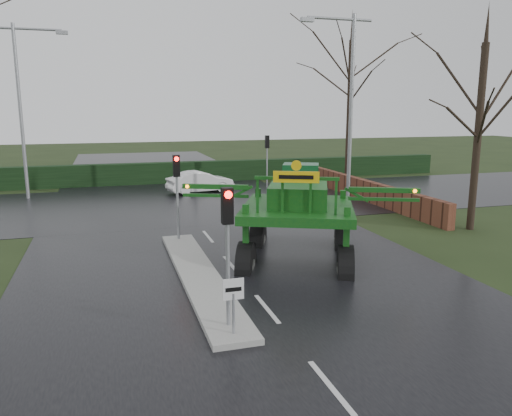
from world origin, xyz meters
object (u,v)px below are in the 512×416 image
object	(u,v)px
traffic_signal_mid	(177,179)
street_light_left_far	(25,96)
traffic_signal_far	(267,149)
white_sedan	(201,193)
street_light_right	(346,95)
traffic_signal_near	(228,227)
crop_sprayer	(247,204)
keep_left_sign	(233,297)

from	to	relation	value
traffic_signal_mid	street_light_left_far	size ratio (longest dim) A/B	0.35
traffic_signal_far	white_sedan	bearing A→B (deg)	10.55
traffic_signal_mid	street_light_right	xyz separation A→B (m)	(9.49, 4.51, 3.40)
traffic_signal_near	crop_sprayer	size ratio (longest dim) A/B	0.46
traffic_signal_far	street_light_left_far	world-z (taller)	street_light_left_far
traffic_signal_near	street_light_left_far	size ratio (longest dim) A/B	0.35
street_light_left_far	crop_sprayer	bearing A→B (deg)	-61.89
traffic_signal_mid	crop_sprayer	xyz separation A→B (m)	(1.80, -3.76, -0.41)
street_light_left_far	traffic_signal_mid	bearing A→B (deg)	-61.14
traffic_signal_mid	street_light_right	world-z (taller)	street_light_right
keep_left_sign	traffic_signal_near	size ratio (longest dim) A/B	0.38
traffic_signal_far	street_light_right	bearing A→B (deg)	101.95
traffic_signal_mid	street_light_right	size ratio (longest dim) A/B	0.35
crop_sprayer	street_light_right	bearing A→B (deg)	71.13
traffic_signal_mid	street_light_left_far	distance (m)	14.68
street_light_right	street_light_left_far	distance (m)	18.24
street_light_right	traffic_signal_near	bearing A→B (deg)	-126.13
traffic_signal_mid	street_light_left_far	xyz separation A→B (m)	(-6.89, 12.51, 3.40)
traffic_signal_near	traffic_signal_mid	xyz separation A→B (m)	(0.00, 8.50, 0.00)
keep_left_sign	traffic_signal_far	size ratio (longest dim) A/B	0.38
keep_left_sign	street_light_right	size ratio (longest dim) A/B	0.14
traffic_signal_near	traffic_signal_mid	bearing A→B (deg)	90.00
traffic_signal_far	street_light_left_far	size ratio (longest dim) A/B	0.35
keep_left_sign	traffic_signal_mid	distance (m)	9.12
street_light_right	street_light_left_far	world-z (taller)	same
keep_left_sign	white_sedan	distance (m)	20.87
keep_left_sign	crop_sprayer	world-z (taller)	crop_sprayer
traffic_signal_mid	street_light_left_far	world-z (taller)	street_light_left_far
crop_sprayer	white_sedan	size ratio (longest dim) A/B	1.81
traffic_signal_mid	street_light_right	distance (m)	11.05
street_light_right	white_sedan	distance (m)	11.32
traffic_signal_near	white_sedan	xyz separation A→B (m)	(3.05, 20.13, -2.59)
traffic_signal_near	crop_sprayer	distance (m)	5.08
street_light_right	crop_sprayer	world-z (taller)	street_light_right
street_light_left_far	white_sedan	xyz separation A→B (m)	(9.94, -0.88, -5.99)
traffic_signal_far	crop_sprayer	bearing A→B (deg)	69.75
traffic_signal_mid	crop_sprayer	distance (m)	4.19
traffic_signal_mid	traffic_signal_far	xyz separation A→B (m)	(7.80, 12.52, 0.00)
keep_left_sign	traffic_signal_near	xyz separation A→B (m)	(0.00, 0.49, 1.53)
traffic_signal_near	street_light_right	distance (m)	16.46
traffic_signal_near	street_light_left_far	world-z (taller)	street_light_left_far
traffic_signal_far	crop_sprayer	world-z (taller)	crop_sprayer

